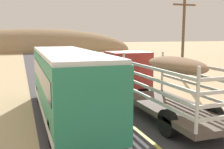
{
  "coord_description": "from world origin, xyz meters",
  "views": [
    {
      "loc": [
        -4.48,
        -2.91,
        4.02
      ],
      "look_at": [
        0.0,
        9.87,
        1.93
      ],
      "focal_mm": 41.97,
      "sensor_mm": 36.0,
      "label": 1
    }
  ],
  "objects_px": {
    "livestock_truck": "(143,74)",
    "bus": "(67,82)",
    "power_pole_mid": "(183,36)",
    "car_far": "(61,57)",
    "boulder_near_shoulder": "(160,58)"
  },
  "relations": [
    {
      "from": "livestock_truck",
      "to": "bus",
      "type": "distance_m",
      "value": 4.4
    },
    {
      "from": "power_pole_mid",
      "to": "car_far",
      "type": "bearing_deg",
      "value": 112.41
    },
    {
      "from": "bus",
      "to": "boulder_near_shoulder",
      "type": "relative_size",
      "value": 14.13
    },
    {
      "from": "bus",
      "to": "power_pole_mid",
      "type": "relative_size",
      "value": 1.4
    },
    {
      "from": "bus",
      "to": "boulder_near_shoulder",
      "type": "distance_m",
      "value": 30.3
    },
    {
      "from": "car_far",
      "to": "power_pole_mid",
      "type": "distance_m",
      "value": 21.08
    },
    {
      "from": "boulder_near_shoulder",
      "to": "livestock_truck",
      "type": "bearing_deg",
      "value": -121.71
    },
    {
      "from": "bus",
      "to": "boulder_near_shoulder",
      "type": "bearing_deg",
      "value": 51.96
    },
    {
      "from": "bus",
      "to": "car_far",
      "type": "bearing_deg",
      "value": 82.29
    },
    {
      "from": "power_pole_mid",
      "to": "bus",
      "type": "bearing_deg",
      "value": -147.01
    },
    {
      "from": "bus",
      "to": "power_pole_mid",
      "type": "distance_m",
      "value": 13.96
    },
    {
      "from": "car_far",
      "to": "power_pole_mid",
      "type": "bearing_deg",
      "value": -67.59
    },
    {
      "from": "car_far",
      "to": "boulder_near_shoulder",
      "type": "xyz_separation_m",
      "value": [
        15.02,
        -2.94,
        -0.45
      ]
    },
    {
      "from": "livestock_truck",
      "to": "boulder_near_shoulder",
      "type": "bearing_deg",
      "value": 58.29
    },
    {
      "from": "power_pole_mid",
      "to": "boulder_near_shoulder",
      "type": "xyz_separation_m",
      "value": [
        7.08,
        16.33,
        -3.61
      ]
    }
  ]
}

